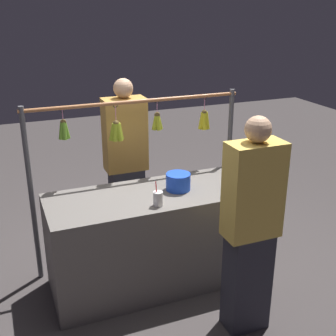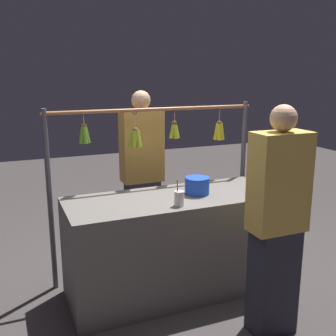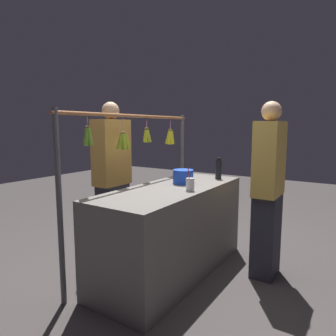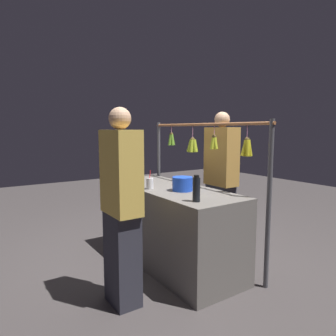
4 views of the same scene
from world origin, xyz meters
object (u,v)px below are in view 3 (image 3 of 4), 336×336
(blue_bucket, at_px, (183,177))
(water_bottle, at_px, (218,169))
(drink_cup, at_px, (190,184))
(vendor_person, at_px, (112,182))
(customer_person, at_px, (268,192))

(blue_bucket, bearing_deg, water_bottle, 157.46)
(blue_bucket, height_order, drink_cup, drink_cup)
(vendor_person, bearing_deg, blue_bucket, 107.12)
(water_bottle, bearing_deg, blue_bucket, -22.54)
(water_bottle, bearing_deg, drink_cup, 3.42)
(customer_person, bearing_deg, blue_bucket, -74.24)
(customer_person, bearing_deg, water_bottle, -110.84)
(vendor_person, bearing_deg, customer_person, 106.43)
(water_bottle, height_order, blue_bucket, water_bottle)
(vendor_person, bearing_deg, drink_cup, 87.93)
(vendor_person, relative_size, customer_person, 1.02)
(blue_bucket, height_order, vendor_person, vendor_person)
(water_bottle, relative_size, blue_bucket, 1.14)
(blue_bucket, bearing_deg, vendor_person, -72.88)
(blue_bucket, xyz_separation_m, vendor_person, (0.23, -0.74, -0.09))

